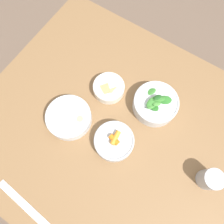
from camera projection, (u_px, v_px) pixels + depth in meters
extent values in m
plane|color=brown|center=(117.00, 156.00, 1.65)|extent=(10.00, 10.00, 0.00)
cube|color=olive|center=(120.00, 134.00, 0.96)|extent=(1.26, 1.06, 0.03)
cube|color=brown|center=(86.00, 48.00, 1.54)|extent=(0.06, 0.06, 0.72)
cylinder|color=silver|center=(115.00, 142.00, 0.91)|extent=(0.17, 0.17, 0.05)
torus|color=silver|center=(115.00, 141.00, 0.88)|extent=(0.17, 0.17, 0.01)
cylinder|color=orange|center=(110.00, 149.00, 0.88)|extent=(0.03, 0.06, 0.02)
cylinder|color=orange|center=(109.00, 140.00, 0.90)|extent=(0.05, 0.03, 0.02)
cylinder|color=orange|center=(115.00, 140.00, 0.90)|extent=(0.06, 0.02, 0.02)
cylinder|color=orange|center=(113.00, 142.00, 0.89)|extent=(0.05, 0.03, 0.02)
cylinder|color=orange|center=(116.00, 138.00, 0.88)|extent=(0.03, 0.06, 0.02)
cylinder|color=orange|center=(115.00, 140.00, 0.88)|extent=(0.05, 0.03, 0.02)
cylinder|color=silver|center=(155.00, 104.00, 0.95)|extent=(0.19, 0.19, 0.06)
torus|color=silver|center=(156.00, 102.00, 0.92)|extent=(0.19, 0.19, 0.01)
ellipsoid|color=#4C933D|center=(151.00, 106.00, 0.90)|extent=(0.03, 0.04, 0.03)
ellipsoid|color=#3D8433|center=(152.00, 103.00, 0.90)|extent=(0.05, 0.07, 0.02)
ellipsoid|color=#2D7028|center=(165.00, 100.00, 0.92)|extent=(0.07, 0.06, 0.02)
ellipsoid|color=#235B23|center=(170.00, 95.00, 0.95)|extent=(0.04, 0.03, 0.03)
ellipsoid|color=#3D8433|center=(158.00, 99.00, 0.90)|extent=(0.06, 0.06, 0.04)
ellipsoid|color=#3D8433|center=(151.00, 92.00, 0.94)|extent=(0.05, 0.06, 0.04)
ellipsoid|color=#2D7028|center=(154.00, 107.00, 0.91)|extent=(0.05, 0.04, 0.03)
ellipsoid|color=#235B23|center=(158.00, 97.00, 0.90)|extent=(0.04, 0.04, 0.03)
ellipsoid|color=#4C933D|center=(157.00, 103.00, 0.89)|extent=(0.04, 0.04, 0.02)
cylinder|color=silver|center=(69.00, 118.00, 0.94)|extent=(0.19, 0.19, 0.05)
torus|color=silver|center=(68.00, 116.00, 0.91)|extent=(0.19, 0.19, 0.01)
cylinder|color=#9E6B4C|center=(69.00, 118.00, 0.95)|extent=(0.18, 0.18, 0.03)
ellipsoid|color=#A36B4C|center=(64.00, 127.00, 0.91)|extent=(0.01, 0.01, 0.01)
ellipsoid|color=#8E5B3D|center=(81.00, 106.00, 0.94)|extent=(0.01, 0.01, 0.01)
ellipsoid|color=#AD7551|center=(87.00, 116.00, 0.93)|extent=(0.01, 0.01, 0.01)
ellipsoid|color=#8E5B3D|center=(76.00, 125.00, 0.92)|extent=(0.01, 0.01, 0.01)
ellipsoid|color=#AD7551|center=(65.00, 136.00, 0.90)|extent=(0.01, 0.01, 0.01)
ellipsoid|color=#AD7551|center=(73.00, 115.00, 0.93)|extent=(0.01, 0.01, 0.01)
ellipsoid|color=#AD7551|center=(60.00, 113.00, 0.93)|extent=(0.01, 0.01, 0.01)
ellipsoid|color=#AD7551|center=(63.00, 109.00, 0.94)|extent=(0.01, 0.01, 0.01)
ellipsoid|color=#A36B4C|center=(64.00, 112.00, 0.93)|extent=(0.01, 0.01, 0.01)
ellipsoid|color=#AD7551|center=(56.00, 117.00, 0.93)|extent=(0.01, 0.01, 0.01)
ellipsoid|color=#A36B4C|center=(61.00, 130.00, 0.91)|extent=(0.01, 0.01, 0.01)
cylinder|color=tan|center=(80.00, 119.00, 0.92)|extent=(0.03, 0.03, 0.01)
cylinder|color=tan|center=(66.00, 134.00, 0.90)|extent=(0.03, 0.03, 0.01)
cylinder|color=tan|center=(67.00, 106.00, 0.94)|extent=(0.03, 0.03, 0.01)
cylinder|color=tan|center=(62.00, 133.00, 0.90)|extent=(0.03, 0.03, 0.01)
cylinder|color=silver|center=(109.00, 88.00, 0.99)|extent=(0.14, 0.14, 0.04)
torus|color=silver|center=(109.00, 86.00, 0.97)|extent=(0.14, 0.14, 0.01)
cube|color=tan|center=(114.00, 85.00, 0.98)|extent=(0.07, 0.07, 0.02)
cube|color=tan|center=(104.00, 94.00, 0.97)|extent=(0.06, 0.06, 0.01)
cube|color=tan|center=(111.00, 82.00, 0.98)|extent=(0.07, 0.07, 0.02)
cube|color=tan|center=(111.00, 88.00, 0.97)|extent=(0.05, 0.05, 0.02)
cube|color=tan|center=(104.00, 89.00, 0.96)|extent=(0.07, 0.07, 0.02)
cube|color=silver|center=(30.00, 211.00, 0.84)|extent=(0.34, 0.06, 0.00)
cylinder|color=#B2B7C1|center=(210.00, 179.00, 0.84)|extent=(0.08, 0.08, 0.09)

